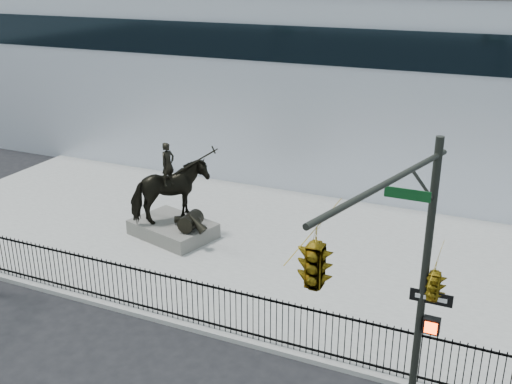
% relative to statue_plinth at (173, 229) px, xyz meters
% --- Properties ---
extents(ground, '(120.00, 120.00, 0.00)m').
position_rel_statue_plinth_xyz_m(ground, '(3.48, -6.36, -0.44)').
color(ground, black).
rests_on(ground, ground).
extents(plaza, '(30.00, 12.00, 0.15)m').
position_rel_statue_plinth_xyz_m(plaza, '(3.48, 0.64, -0.37)').
color(plaza, gray).
rests_on(plaza, ground).
extents(building, '(44.00, 14.00, 9.00)m').
position_rel_statue_plinth_xyz_m(building, '(3.48, 13.64, 4.06)').
color(building, silver).
rests_on(building, ground).
extents(picket_fence, '(22.10, 0.10, 1.50)m').
position_rel_statue_plinth_xyz_m(picket_fence, '(3.48, -5.11, 0.46)').
color(picket_fence, black).
rests_on(picket_fence, plaza).
extents(statue_plinth, '(3.60, 2.91, 0.59)m').
position_rel_statue_plinth_xyz_m(statue_plinth, '(0.00, 0.00, 0.00)').
color(statue_plinth, '#5D5C55').
rests_on(statue_plinth, plaza).
extents(equestrian_statue, '(3.89, 2.96, 3.41)m').
position_rel_statue_plinth_xyz_m(equestrian_statue, '(0.06, -0.02, 1.53)').
color(equestrian_statue, black).
rests_on(equestrian_statue, statue_plinth).
extents(traffic_signal_right, '(2.17, 6.86, 7.00)m').
position_rel_statue_plinth_xyz_m(traffic_signal_right, '(9.95, -8.36, 4.41)').
color(traffic_signal_right, black).
rests_on(traffic_signal_right, ground).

